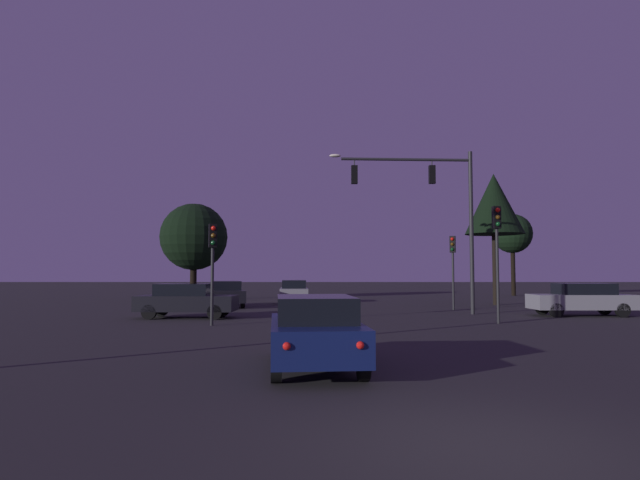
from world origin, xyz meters
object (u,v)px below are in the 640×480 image
object	(u,v)px
traffic_light_corner_left	(213,253)
tree_center_horizon	(194,237)
traffic_light_corner_right	(497,241)
car_far_lane	(294,291)
traffic_signal_mast_arm	(433,200)
car_crossing_right	(582,299)
car_nearside_lane	(315,330)
car_parked_lot	(226,293)
tree_behind_sign	(494,205)
tree_left_far	(513,234)
traffic_light_median	(453,257)
car_crossing_left	(187,300)

from	to	relation	value
traffic_light_corner_left	tree_center_horizon	distance (m)	19.62
traffic_light_corner_right	car_far_lane	xyz separation A→B (m)	(-8.80, 13.71, -2.50)
traffic_signal_mast_arm	car_crossing_right	bearing A→B (deg)	-8.05
car_nearside_lane	car_crossing_right	xyz separation A→B (m)	(12.30, 13.53, 0.00)
traffic_light_corner_left	car_nearside_lane	size ratio (longest dim) A/B	0.88
car_nearside_lane	car_parked_lot	bearing A→B (deg)	105.20
car_parked_lot	tree_behind_sign	size ratio (longest dim) A/B	0.59
car_parked_lot	tree_left_far	bearing A→B (deg)	33.97
traffic_light_corner_right	tree_center_horizon	xyz separation A→B (m)	(-16.43, 18.00, 1.35)
traffic_signal_mast_arm	car_crossing_right	size ratio (longest dim) A/B	1.73
traffic_signal_mast_arm	tree_center_horizon	xyz separation A→B (m)	(-14.86, 13.42, -0.92)
tree_left_far	tree_center_horizon	size ratio (longest dim) A/B	1.00
car_nearside_lane	car_far_lane	distance (m)	23.65
traffic_light_corner_left	traffic_light_corner_right	world-z (taller)	traffic_light_corner_right
traffic_signal_mast_arm	traffic_light_corner_left	world-z (taller)	traffic_signal_mast_arm
traffic_light_median	traffic_light_corner_right	bearing A→B (deg)	-91.02
traffic_light_corner_left	car_far_lane	distance (m)	14.86
traffic_light_corner_right	car_nearside_lane	bearing A→B (deg)	-126.05
tree_behind_sign	tree_center_horizon	bearing A→B (deg)	163.65
traffic_light_corner_left	car_nearside_lane	xyz separation A→B (m)	(4.01, -9.07, -1.97)
tree_center_horizon	car_nearside_lane	bearing A→B (deg)	-71.69
car_crossing_left	traffic_signal_mast_arm	bearing A→B (deg)	10.15
traffic_light_corner_left	car_far_lane	xyz separation A→B (m)	(2.41, 14.53, -1.97)
traffic_light_corner_right	car_crossing_right	distance (m)	6.74
car_crossing_left	car_parked_lot	size ratio (longest dim) A/B	0.90
tree_behind_sign	traffic_signal_mast_arm	bearing A→B (deg)	-126.20
car_nearside_lane	tree_left_far	size ratio (longest dim) A/B	0.62
tree_left_far	tree_center_horizon	world-z (taller)	tree_left_far
traffic_signal_mast_arm	traffic_light_corner_right	distance (m)	5.34
traffic_signal_mast_arm	traffic_light_corner_left	bearing A→B (deg)	-150.74
tree_left_far	tree_center_horizon	distance (m)	27.31
car_parked_lot	tree_center_horizon	size ratio (longest dim) A/B	0.69
traffic_light_median	car_crossing_right	world-z (taller)	traffic_light_median
car_crossing_right	car_crossing_left	bearing A→B (deg)	-176.50
traffic_light_corner_left	car_far_lane	bearing A→B (deg)	80.57
traffic_light_median	car_crossing_left	size ratio (longest dim) A/B	0.91
traffic_light_corner_right	car_parked_lot	distance (m)	16.44
traffic_signal_mast_arm	traffic_light_median	bearing A→B (deg)	60.95
car_crossing_left	car_parked_lot	distance (m)	7.68
car_nearside_lane	car_crossing_right	size ratio (longest dim) A/B	0.96
car_crossing_right	car_far_lane	size ratio (longest dim) A/B	1.09
traffic_light_corner_left	tree_left_far	distance (m)	33.70
car_crossing_right	car_parked_lot	bearing A→B (deg)	159.73
traffic_signal_mast_arm	tree_left_far	size ratio (longest dim) A/B	1.11
traffic_signal_mast_arm	traffic_light_corner_left	distance (m)	11.40
car_crossing_left	tree_left_far	size ratio (longest dim) A/B	0.62
traffic_signal_mast_arm	traffic_light_corner_left	size ratio (longest dim) A/B	2.06
traffic_light_median	car_parked_lot	size ratio (longest dim) A/B	0.82
traffic_signal_mast_arm	car_far_lane	bearing A→B (deg)	128.35
tree_behind_sign	tree_center_horizon	world-z (taller)	tree_behind_sign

